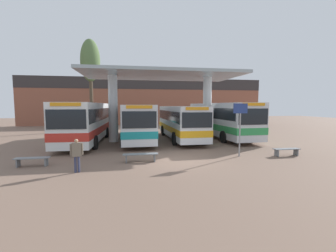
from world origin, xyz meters
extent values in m
plane|color=#755B4C|center=(0.00, 0.00, 0.00)|extent=(100.00, 100.00, 0.00)
cube|color=brown|center=(0.00, 25.00, 3.85)|extent=(40.00, 0.50, 7.70)
cube|color=#332D2D|center=(0.00, 25.00, 6.77)|extent=(40.00, 0.58, 1.85)
cylinder|color=silver|center=(-4.25, 7.37, 2.86)|extent=(0.78, 0.78, 5.72)
cylinder|color=silver|center=(4.25, 7.37, 2.86)|extent=(0.78, 0.78, 5.72)
cube|color=#93A3A8|center=(0.00, 7.37, 5.84)|extent=(13.49, 6.85, 0.24)
cube|color=white|center=(-6.48, 7.29, 1.84)|extent=(2.92, 10.73, 3.02)
cube|color=black|center=(-6.48, 7.29, 2.42)|extent=(2.94, 10.30, 0.97)
cube|color=red|center=(-6.48, 7.29, 1.16)|extent=(2.96, 10.77, 0.54)
cube|color=black|center=(-6.67, 1.94, 2.29)|extent=(2.35, 0.14, 1.21)
cube|color=orange|center=(-6.67, 1.94, 3.21)|extent=(1.79, 0.11, 0.22)
cylinder|color=black|center=(-7.87, 4.03, 0.51)|extent=(0.31, 1.02, 1.01)
cylinder|color=black|center=(-5.32, 3.95, 0.51)|extent=(0.31, 1.02, 1.01)
cylinder|color=black|center=(-7.66, 10.26, 0.51)|extent=(0.31, 1.02, 1.01)
cylinder|color=black|center=(-5.10, 10.17, 0.51)|extent=(0.31, 1.02, 1.01)
cube|color=silver|center=(-2.26, 8.46, 1.76)|extent=(2.60, 11.95, 2.84)
cube|color=black|center=(-2.26, 8.46, 2.30)|extent=(2.63, 11.48, 0.91)
cube|color=teal|center=(-2.26, 8.46, 1.12)|extent=(2.64, 11.99, 0.51)
cube|color=black|center=(-2.20, 2.47, 2.19)|extent=(2.29, 0.08, 1.14)
cube|color=orange|center=(-2.20, 2.47, 3.05)|extent=(1.74, 0.07, 0.22)
cylinder|color=black|center=(-3.46, 4.75, 0.53)|extent=(0.29, 1.06, 1.05)
cylinder|color=black|center=(-0.98, 4.78, 0.53)|extent=(0.29, 1.06, 1.05)
cylinder|color=black|center=(-3.53, 11.73, 0.53)|extent=(0.29, 1.06, 1.05)
cylinder|color=black|center=(-1.04, 11.75, 0.53)|extent=(0.29, 1.06, 1.05)
cube|color=silver|center=(1.80, 7.81, 1.71)|extent=(2.52, 10.26, 2.72)
cube|color=black|center=(1.80, 7.81, 2.22)|extent=(2.56, 9.85, 0.87)
cube|color=orange|center=(1.80, 7.81, 1.09)|extent=(2.56, 10.30, 0.49)
cube|color=black|center=(1.86, 2.66, 2.12)|extent=(2.21, 0.08, 1.09)
cube|color=orange|center=(1.86, 2.66, 2.93)|extent=(1.69, 0.07, 0.22)
cylinder|color=black|center=(0.63, 4.62, 0.53)|extent=(0.29, 1.07, 1.06)
cylinder|color=black|center=(3.04, 4.65, 0.53)|extent=(0.29, 1.07, 1.06)
cylinder|color=black|center=(0.56, 10.61, 0.53)|extent=(0.29, 1.07, 1.06)
cylinder|color=black|center=(2.97, 10.63, 0.53)|extent=(0.29, 1.07, 1.06)
cube|color=silver|center=(6.13, 8.86, 1.85)|extent=(2.94, 11.92, 3.04)
cube|color=black|center=(6.13, 8.86, 2.43)|extent=(2.97, 11.45, 0.97)
cube|color=#2D934C|center=(6.13, 8.86, 1.17)|extent=(2.99, 11.96, 0.55)
cube|color=black|center=(6.31, 2.91, 2.31)|extent=(2.38, 0.13, 1.22)
cube|color=orange|center=(6.31, 2.91, 3.23)|extent=(1.81, 0.10, 0.22)
cylinder|color=black|center=(4.95, 5.15, 0.51)|extent=(0.31, 1.03, 1.02)
cylinder|color=black|center=(7.53, 5.23, 0.51)|extent=(0.31, 1.03, 1.02)
cylinder|color=black|center=(4.74, 12.08, 0.51)|extent=(0.31, 1.03, 1.02)
cylinder|color=black|center=(7.32, 12.16, 0.51)|extent=(0.31, 1.03, 1.02)
cube|color=slate|center=(-2.28, -0.19, 0.44)|extent=(1.95, 0.44, 0.04)
cube|color=slate|center=(-3.06, -0.19, 0.21)|extent=(0.07, 0.37, 0.42)
cube|color=slate|center=(-1.50, -0.19, 0.21)|extent=(0.07, 0.37, 0.42)
cube|color=slate|center=(6.79, -0.19, 0.44)|extent=(1.68, 0.44, 0.04)
cube|color=slate|center=(6.12, -0.19, 0.21)|extent=(0.07, 0.37, 0.42)
cube|color=slate|center=(7.46, -0.19, 0.21)|extent=(0.07, 0.37, 0.42)
cube|color=slate|center=(-7.83, -0.19, 0.44)|extent=(1.68, 0.44, 0.04)
cube|color=slate|center=(-8.50, -0.19, 0.21)|extent=(0.07, 0.37, 0.42)
cube|color=slate|center=(-7.15, -0.19, 0.21)|extent=(0.07, 0.37, 0.42)
cylinder|color=gray|center=(3.81, 0.17, 1.33)|extent=(0.09, 0.09, 2.66)
cube|color=navy|center=(3.81, 0.17, 2.96)|extent=(0.90, 0.06, 0.60)
cylinder|color=#333856|center=(-5.38, -1.70, 0.38)|extent=(0.13, 0.13, 0.77)
cylinder|color=#333856|center=(-5.23, -1.67, 0.38)|extent=(0.13, 0.13, 0.77)
cube|color=#706656|center=(-5.30, -1.68, 1.09)|extent=(0.45, 0.31, 0.64)
sphere|color=tan|center=(-5.30, -1.68, 1.50)|extent=(0.18, 0.18, 0.18)
cylinder|color=#706656|center=(-5.55, -1.73, 1.10)|extent=(0.10, 0.10, 0.54)
cylinder|color=#706656|center=(-5.06, -1.63, 1.10)|extent=(0.10, 0.10, 0.54)
cylinder|color=#473A2B|center=(-7.60, 17.20, 3.66)|extent=(0.42, 0.42, 7.31)
ellipsoid|color=#516B3D|center=(-7.60, 17.20, 8.75)|extent=(2.38, 2.38, 5.24)
camera|label=1|loc=(-2.82, -12.56, 3.12)|focal=24.00mm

